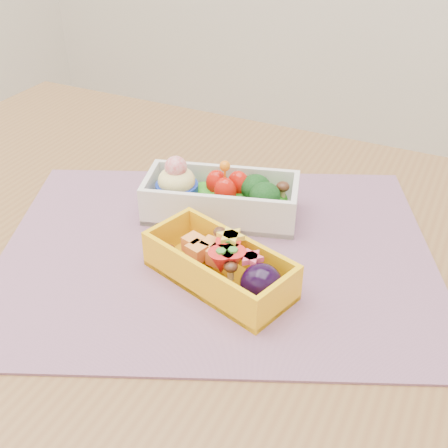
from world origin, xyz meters
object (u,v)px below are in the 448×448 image
at_px(table, 220,327).
at_px(placemat, 217,252).
at_px(bento_yellow, 222,265).
at_px(bento_white, 220,197).

xyz_separation_m(table, placemat, (-0.01, 0.02, 0.10)).
distance_m(placemat, bento_yellow, 0.07).
xyz_separation_m(table, bento_yellow, (0.02, -0.03, 0.13)).
height_order(table, placemat, placemat).
distance_m(table, bento_white, 0.16).
bearing_deg(bento_yellow, table, 136.58).
bearing_deg(bento_white, table, -80.51).
height_order(table, bento_white, bento_white).
height_order(placemat, bento_yellow, bento_yellow).
bearing_deg(table, bento_white, 115.84).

